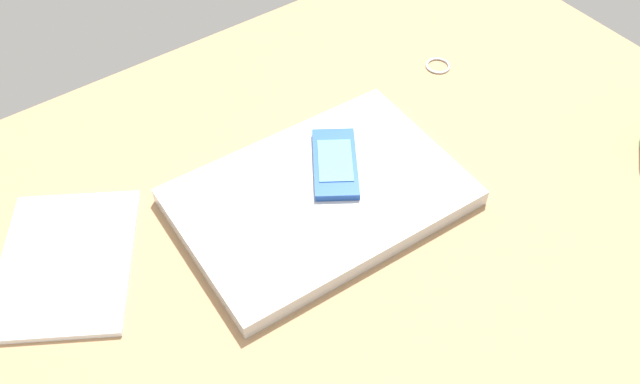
# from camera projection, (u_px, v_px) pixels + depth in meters

# --- Properties ---
(desk_surface) EXTENTS (1.20, 0.80, 0.03)m
(desk_surface) POSITION_uv_depth(u_px,v_px,m) (322.00, 220.00, 0.85)
(desk_surface) COLOR #9E7751
(desk_surface) RESTS_ON ground
(laptop_closed) EXTENTS (0.35, 0.25, 0.02)m
(laptop_closed) POSITION_uv_depth(u_px,v_px,m) (320.00, 197.00, 0.84)
(laptop_closed) COLOR #B7BABC
(laptop_closed) RESTS_ON desk_surface
(cell_phone_on_laptop) EXTENTS (0.11, 0.13, 0.01)m
(cell_phone_on_laptop) POSITION_uv_depth(u_px,v_px,m) (335.00, 163.00, 0.86)
(cell_phone_on_laptop) COLOR #1E479E
(cell_phone_on_laptop) RESTS_ON laptop_closed
(notepad) EXTENTS (0.23, 0.25, 0.01)m
(notepad) POSITION_uv_depth(u_px,v_px,m) (66.00, 262.00, 0.79)
(notepad) COLOR white
(notepad) RESTS_ON desk_surface
(key_ring) EXTENTS (0.04, 0.04, 0.00)m
(key_ring) POSITION_uv_depth(u_px,v_px,m) (438.00, 66.00, 1.03)
(key_ring) COLOR silver
(key_ring) RESTS_ON desk_surface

